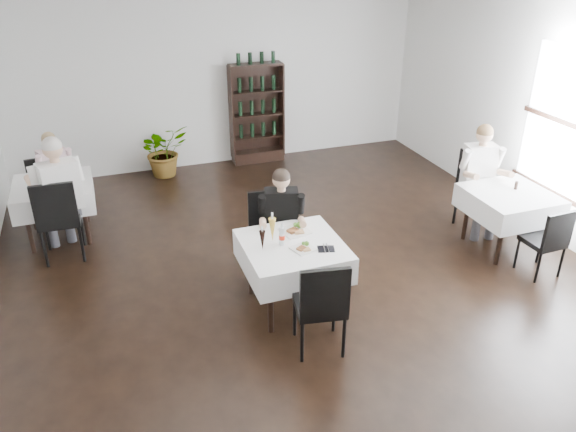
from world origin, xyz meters
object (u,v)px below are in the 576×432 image
object	(u,v)px
wine_shelf	(257,115)
diner_main	(282,218)
main_table	(293,256)
potted_tree	(164,150)

from	to	relation	value
wine_shelf	diner_main	xyz separation A→B (m)	(-0.83, -3.75, -0.06)
wine_shelf	main_table	size ratio (longest dim) A/B	1.70
main_table	diner_main	distance (m)	0.59
main_table	potted_tree	bearing A→B (deg)	100.19
diner_main	potted_tree	bearing A→B (deg)	102.79
potted_tree	diner_main	xyz separation A→B (m)	(0.83, -3.64, 0.36)
wine_shelf	potted_tree	bearing A→B (deg)	-176.05
wine_shelf	main_table	distance (m)	4.41
wine_shelf	potted_tree	distance (m)	1.71
potted_tree	diner_main	bearing A→B (deg)	-77.21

